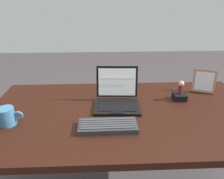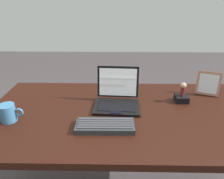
% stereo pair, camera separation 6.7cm
% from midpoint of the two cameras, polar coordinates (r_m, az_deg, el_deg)
% --- Properties ---
extents(desk, '(1.57, 0.81, 0.71)m').
position_cam_midpoint_polar(desk, '(1.22, 4.80, -8.32)').
color(desk, black).
rests_on(desk, ground).
extents(laptop_front, '(0.27, 0.24, 0.22)m').
position_cam_midpoint_polar(laptop_front, '(1.23, 3.00, -2.60)').
color(laptop_front, black).
rests_on(laptop_front, desk).
extents(external_keyboard, '(0.29, 0.12, 0.03)m').
position_cam_midpoint_polar(external_keyboard, '(1.04, -0.05, -9.99)').
color(external_keyboard, '#2A3033').
rests_on(external_keyboard, desk).
extents(photo_frame, '(0.15, 0.10, 0.15)m').
position_cam_midpoint_polar(photo_frame, '(1.50, 26.19, 1.46)').
color(photo_frame, '#91614B').
rests_on(photo_frame, desk).
extents(figurine_stand, '(0.08, 0.08, 0.04)m').
position_cam_midpoint_polar(figurine_stand, '(1.36, 19.95, -2.39)').
color(figurine_stand, black).
rests_on(figurine_stand, desk).
extents(figurine, '(0.03, 0.03, 0.09)m').
position_cam_midpoint_polar(figurine, '(1.33, 20.38, 0.29)').
color(figurine, '#581D1D').
rests_on(figurine, figurine_stand).
extents(coffee_mug, '(0.12, 0.08, 0.09)m').
position_cam_midpoint_polar(coffee_mug, '(1.19, -25.31, -5.90)').
color(coffee_mug, teal).
rests_on(coffee_mug, desk).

